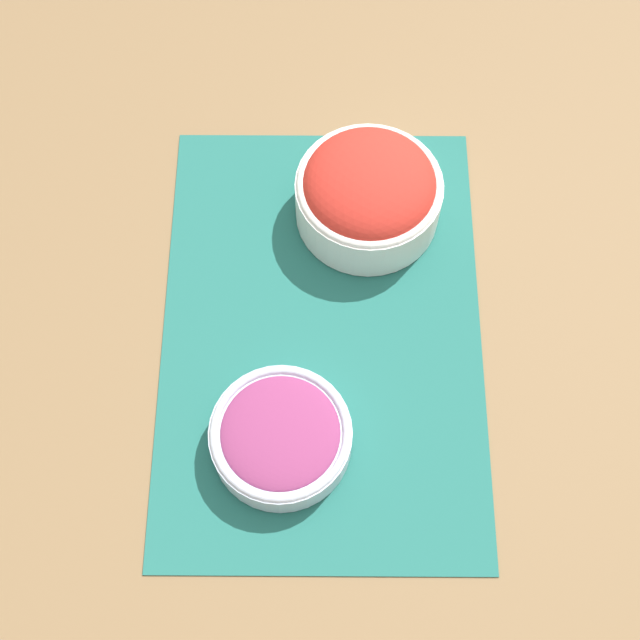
{
  "coord_description": "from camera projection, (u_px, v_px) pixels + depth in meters",
  "views": [
    {
      "loc": [
        0.41,
        0.0,
        0.93
      ],
      "look_at": [
        0.0,
        0.0,
        0.03
      ],
      "focal_mm": 50.0,
      "sensor_mm": 36.0,
      "label": 1
    }
  ],
  "objects": [
    {
      "name": "ground_plane",
      "position": [
        320.0,
        332.0,
        1.02
      ],
      "size": [
        3.0,
        3.0,
        0.0
      ],
      "primitive_type": "plane",
      "color": "olive"
    },
    {
      "name": "onion_bowl",
      "position": [
        279.0,
        436.0,
        0.94
      ],
      "size": [
        0.15,
        0.15,
        0.05
      ],
      "color": "silver",
      "rests_on": "placemat"
    },
    {
      "name": "tomato_bowl",
      "position": [
        367.0,
        192.0,
        1.04
      ],
      "size": [
        0.17,
        0.17,
        0.1
      ],
      "color": "white",
      "rests_on": "placemat"
    },
    {
      "name": "placemat",
      "position": [
        320.0,
        332.0,
        1.02
      ],
      "size": [
        0.54,
        0.36,
        0.0
      ],
      "color": "#236B60",
      "rests_on": "ground_plane"
    }
  ]
}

